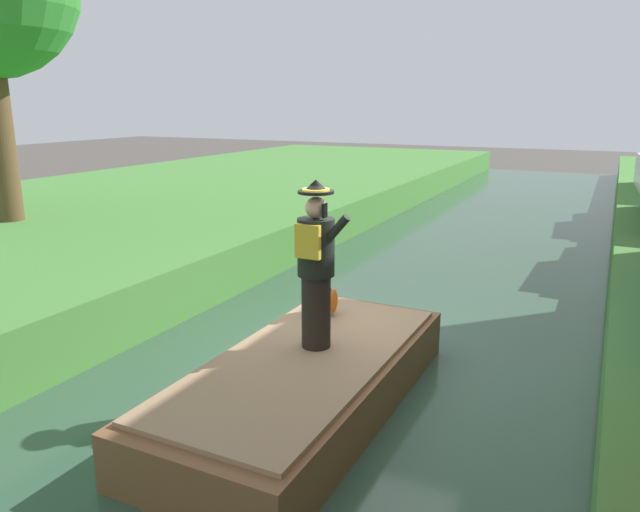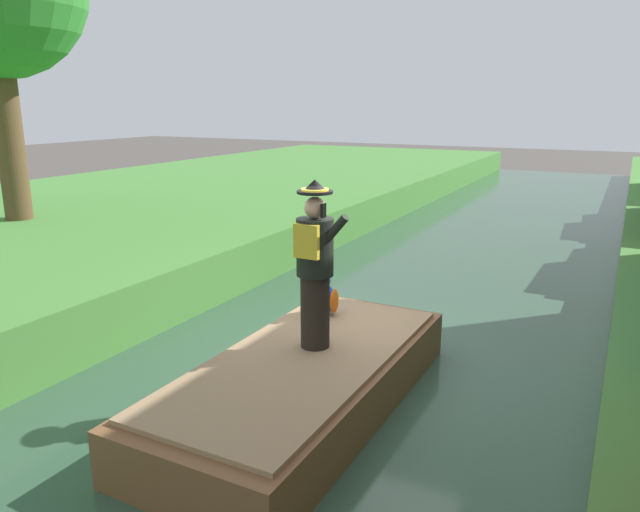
# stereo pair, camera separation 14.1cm
# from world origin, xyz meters

# --- Properties ---
(ground_plane) EXTENTS (80.00, 80.00, 0.00)m
(ground_plane) POSITION_xyz_m (0.00, 0.00, 0.00)
(ground_plane) COLOR #4C4742
(canal_water) EXTENTS (5.76, 48.00, 0.10)m
(canal_water) POSITION_xyz_m (0.00, 0.00, 0.05)
(canal_water) COLOR #33513D
(canal_water) RESTS_ON ground
(boat) EXTENTS (1.83, 4.21, 0.61)m
(boat) POSITION_xyz_m (0.00, -1.28, 0.40)
(boat) COLOR brown
(boat) RESTS_ON canal_water
(person_pirate) EXTENTS (0.61, 0.42, 1.85)m
(person_pirate) POSITION_xyz_m (-0.01, -0.99, 1.64)
(person_pirate) COLOR black
(person_pirate) RESTS_ON boat
(parrot_plush) EXTENTS (0.36, 0.34, 0.57)m
(parrot_plush) POSITION_xyz_m (-0.39, -0.04, 0.95)
(parrot_plush) COLOR blue
(parrot_plush) RESTS_ON boat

